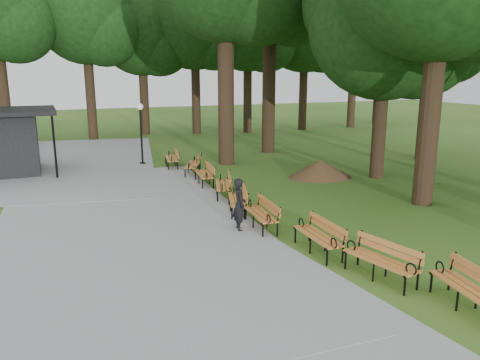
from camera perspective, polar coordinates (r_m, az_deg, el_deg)
name	(u,v)px	position (r m, az deg, el deg)	size (l,w,h in m)	color
ground	(282,239)	(13.13, 5.15, -7.27)	(100.00, 100.00, 0.00)	#355F1B
path	(120,224)	(14.72, -14.49, -5.24)	(12.00, 38.00, 0.06)	#969699
person	(239,205)	(13.55, -0.07, -3.06)	(0.57, 0.38, 1.57)	black
lamp_post	(141,121)	(23.60, -12.09, 7.14)	(0.32, 0.32, 3.05)	black
dirt_mound	(320,168)	(20.88, 9.82, 1.42)	(2.43, 2.43, 0.77)	#47301C
bench_0	(468,289)	(10.31, 26.21, -11.92)	(1.90, 0.64, 0.88)	#C6722D
bench_1	(380,261)	(11.02, 16.84, -9.46)	(1.90, 0.64, 0.88)	#C6722D
bench_2	(318,236)	(12.20, 9.55, -6.82)	(1.90, 0.64, 0.88)	#C6722D
bench_3	(260,214)	(13.85, 2.50, -4.20)	(1.90, 0.64, 0.88)	#C6722D
bench_4	(237,200)	(15.36, -0.37, -2.43)	(1.90, 0.64, 0.88)	#C6722D
bench_5	(223,185)	(17.34, -2.14, -0.62)	(1.90, 0.64, 0.88)	#C6722D
bench_6	(204,174)	(19.21, -4.45, 0.73)	(1.90, 0.64, 0.88)	#C6722D
bench_7	(193,165)	(21.21, -5.81, 1.89)	(1.90, 0.64, 0.88)	#C6722D
bench_8	(171,158)	(22.89, -8.42, 2.65)	(1.90, 0.64, 0.88)	#C6722D
lawn_tree_1	(386,22)	(21.01, 17.53, 17.96)	(6.42, 6.42, 9.77)	black
lawn_tree_5	(432,30)	(26.47, 22.44, 16.59)	(5.19, 5.19, 9.22)	black
tree_backdrop	(225,20)	(36.01, -1.85, 19.08)	(37.33, 9.49, 16.53)	black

